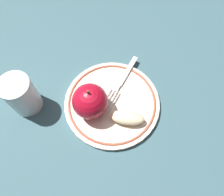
# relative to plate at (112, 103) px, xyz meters

# --- Properties ---
(ground_plane) EXTENTS (2.00, 2.00, 0.00)m
(ground_plane) POSITION_rel_plate_xyz_m (-0.01, -0.01, -0.01)
(ground_plane) COLOR #385961
(plate) EXTENTS (0.23, 0.23, 0.01)m
(plate) POSITION_rel_plate_xyz_m (0.00, 0.00, 0.00)
(plate) COLOR beige
(plate) RESTS_ON ground_plane
(apple_red_whole) EXTENTS (0.08, 0.08, 0.09)m
(apple_red_whole) POSITION_rel_plate_xyz_m (0.02, 0.05, 0.05)
(apple_red_whole) COLOR #B10E22
(apple_red_whole) RESTS_ON plate
(apple_slice_front) EXTENTS (0.08, 0.07, 0.02)m
(apple_slice_front) POSITION_rel_plate_xyz_m (-0.06, 0.01, 0.02)
(apple_slice_front) COLOR beige
(apple_slice_front) RESTS_ON plate
(fork) EXTENTS (0.06, 0.17, 0.00)m
(fork) POSITION_rel_plate_xyz_m (0.02, -0.06, 0.01)
(fork) COLOR silver
(fork) RESTS_ON plate
(drinking_glass) EXTENTS (0.07, 0.07, 0.10)m
(drinking_glass) POSITION_rel_plate_xyz_m (0.15, 0.14, 0.04)
(drinking_glass) COLOR white
(drinking_glass) RESTS_ON ground_plane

